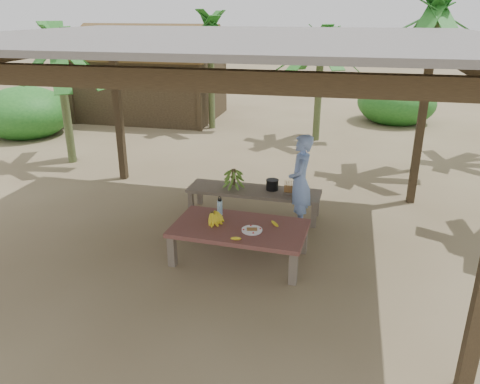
% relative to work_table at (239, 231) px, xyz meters
% --- Properties ---
extents(ground, '(80.00, 80.00, 0.00)m').
position_rel_work_table_xyz_m(ground, '(-0.27, 0.42, -0.43)').
color(ground, brown).
rests_on(ground, ground).
extents(pavilion, '(6.60, 5.60, 2.95)m').
position_rel_work_table_xyz_m(pavilion, '(-0.28, 0.41, 2.34)').
color(pavilion, black).
rests_on(pavilion, ground).
extents(work_table, '(1.85, 1.09, 0.50)m').
position_rel_work_table_xyz_m(work_table, '(0.00, 0.00, 0.00)').
color(work_table, brown).
rests_on(work_table, ground).
extents(bench, '(2.21, 0.65, 0.45)m').
position_rel_work_table_xyz_m(bench, '(-0.11, 1.52, -0.04)').
color(bench, brown).
rests_on(bench, ground).
extents(ripe_banana_bunch, '(0.34, 0.31, 0.18)m').
position_rel_work_table_xyz_m(ripe_banana_bunch, '(-0.39, 0.02, 0.16)').
color(ripe_banana_bunch, yellow).
rests_on(ripe_banana_bunch, work_table).
extents(plate, '(0.28, 0.28, 0.04)m').
position_rel_work_table_xyz_m(plate, '(0.20, -0.12, 0.08)').
color(plate, white).
rests_on(plate, work_table).
extents(loose_banana_front, '(0.15, 0.09, 0.04)m').
position_rel_work_table_xyz_m(loose_banana_front, '(0.05, -0.41, 0.09)').
color(loose_banana_front, yellow).
rests_on(loose_banana_front, work_table).
extents(loose_banana_side, '(0.14, 0.15, 0.04)m').
position_rel_work_table_xyz_m(loose_banana_side, '(0.46, 0.14, 0.09)').
color(loose_banana_side, yellow).
rests_on(loose_banana_side, work_table).
extents(water_flask, '(0.07, 0.07, 0.28)m').
position_rel_work_table_xyz_m(water_flask, '(-0.36, 0.31, 0.18)').
color(water_flask, '#3D88C0').
rests_on(water_flask, work_table).
extents(green_banana_stalk, '(0.31, 0.31, 0.35)m').
position_rel_work_table_xyz_m(green_banana_stalk, '(-0.46, 1.53, 0.19)').
color(green_banana_stalk, '#598C2D').
rests_on(green_banana_stalk, bench).
extents(cooking_pot, '(0.20, 0.20, 0.17)m').
position_rel_work_table_xyz_m(cooking_pot, '(0.19, 1.59, 0.10)').
color(cooking_pot, black).
rests_on(cooking_pot, bench).
extents(skewer_rack, '(0.18, 0.08, 0.24)m').
position_rel_work_table_xyz_m(skewer_rack, '(0.48, 1.46, 0.14)').
color(skewer_rack, '#A57F47').
rests_on(skewer_rack, bench).
extents(woman, '(0.40, 0.57, 1.50)m').
position_rel_work_table_xyz_m(woman, '(0.67, 1.24, 0.32)').
color(woman, '#6B86CA').
rests_on(woman, ground).
extents(hut, '(4.40, 3.43, 2.85)m').
position_rel_work_table_xyz_m(hut, '(-4.77, 8.42, 0.67)').
color(hut, black).
rests_on(hut, ground).
extents(banana_plant_ne, '(1.80, 1.80, 3.47)m').
position_rel_work_table_xyz_m(banana_plant_ne, '(2.81, 4.60, 2.54)').
color(banana_plant_ne, '#596638').
rests_on(banana_plant_ne, ground).
extents(banana_plant_n, '(1.80, 1.80, 2.77)m').
position_rel_work_table_xyz_m(banana_plant_n, '(0.53, 6.68, 1.86)').
color(banana_plant_n, '#596638').
rests_on(banana_plant_n, ground).
extents(banana_plant_nw, '(1.80, 1.80, 3.11)m').
position_rel_work_table_xyz_m(banana_plant_nw, '(-2.54, 7.35, 2.19)').
color(banana_plant_nw, '#596638').
rests_on(banana_plant_nw, ground).
extents(banana_plant_w, '(1.80, 1.80, 2.79)m').
position_rel_work_table_xyz_m(banana_plant_w, '(-4.72, 3.48, 1.88)').
color(banana_plant_w, '#596638').
rests_on(banana_plant_w, ground).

